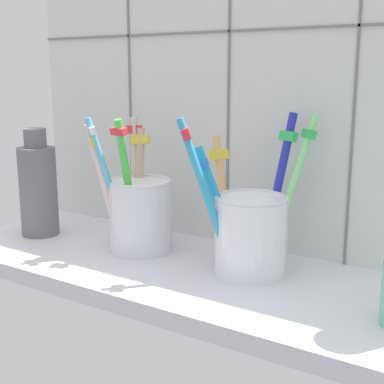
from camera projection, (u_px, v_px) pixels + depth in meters
counter_slab at (181, 274)px, 64.06cm from camera, size 64.00×22.00×2.00cm
tile_wall_back at (233, 87)px, 69.25cm from camera, size 64.00×2.20×45.00cm
toothbrush_cup_left at (139, 210)px, 68.78cm from camera, size 9.01×9.76×17.12cm
toothbrush_cup_right at (250, 229)px, 60.71cm from camera, size 11.97×13.00×17.89cm
ceramic_vase at (39, 188)px, 75.14cm from camera, size 5.15×5.15×14.89cm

